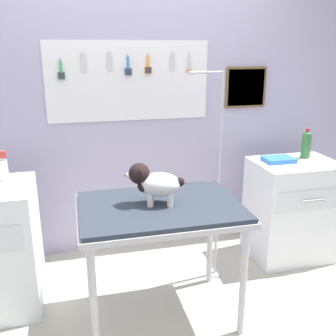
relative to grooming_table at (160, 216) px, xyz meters
name	(u,v)px	position (x,y,z in m)	size (l,w,h in m)	color
rear_wall_panel	(135,119)	(0.02, 1.05, 0.43)	(4.00, 0.11, 2.30)	#ADA5C5
grooming_table	(160,216)	(0.00, 0.00, 0.00)	(1.02, 0.71, 0.81)	#B7B7BC
grooming_arm	(217,187)	(0.52, 0.38, 0.01)	(0.30, 0.11, 1.59)	#B7B7BC
dog	(154,183)	(-0.04, 0.02, 0.22)	(0.36, 0.23, 0.26)	white
cabinet_right	(292,209)	(1.27, 0.53, -0.31)	(0.68, 0.54, 0.84)	white
conditioner_bottle	(3,168)	(-0.97, 0.51, 0.24)	(0.06, 0.06, 0.20)	white
soda_bottle	(306,144)	(1.41, 0.63, 0.23)	(0.08, 0.08, 0.25)	#346C36
supply_tray	(279,160)	(1.13, 0.57, 0.13)	(0.24, 0.18, 0.04)	#3176C1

